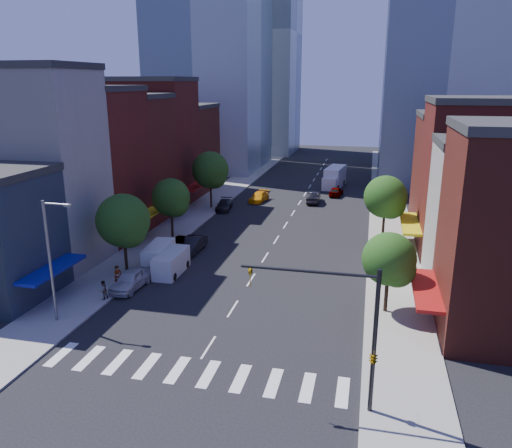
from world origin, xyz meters
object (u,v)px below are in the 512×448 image
(parked_car_second, at_px, (193,245))
(parked_car_third, at_px, (179,245))
(pedestrian_near, at_px, (118,277))
(cargo_van_near, at_px, (171,263))
(pedestrian_far, at_px, (103,290))
(parked_car_rear, at_px, (224,205))
(traffic_car_far, at_px, (336,191))
(taxi, at_px, (259,197))
(box_truck, at_px, (334,178))
(traffic_car_oncoming, at_px, (314,197))
(parked_car_front, at_px, (131,279))
(cargo_van_far, at_px, (159,255))

(parked_car_second, relative_size, parked_car_third, 0.88)
(pedestrian_near, bearing_deg, cargo_van_near, -1.11)
(parked_car_second, relative_size, pedestrian_far, 3.01)
(parked_car_rear, height_order, traffic_car_far, traffic_car_far)
(taxi, bearing_deg, parked_car_rear, -112.90)
(parked_car_second, distance_m, box_truck, 38.16)
(traffic_car_oncoming, xyz_separation_m, pedestrian_near, (-12.46, -35.01, 0.30))
(traffic_car_oncoming, bearing_deg, parked_car_rear, 29.05)
(parked_car_front, xyz_separation_m, taxi, (3.56, 33.67, -0.13))
(parked_car_front, distance_m, cargo_van_far, 5.78)
(traffic_car_oncoming, distance_m, pedestrian_far, 39.49)
(parked_car_third, xyz_separation_m, pedestrian_far, (-1.47, -12.50, 0.19))
(parked_car_front, xyz_separation_m, box_truck, (13.49, 46.53, 0.73))
(taxi, bearing_deg, pedestrian_near, -89.66)
(parked_car_front, height_order, cargo_van_near, cargo_van_near)
(box_truck, bearing_deg, taxi, -119.89)
(cargo_van_near, xyz_separation_m, pedestrian_far, (-3.00, -6.75, -0.09))
(cargo_van_near, bearing_deg, parked_car_rear, 94.18)
(pedestrian_near, bearing_deg, parked_car_rear, 31.87)
(cargo_van_near, bearing_deg, cargo_van_far, 137.24)
(parked_car_second, height_order, box_truck, box_truck)
(traffic_car_far, bearing_deg, pedestrian_far, 77.01)
(cargo_van_near, bearing_deg, traffic_car_far, 70.42)
(parked_car_rear, bearing_deg, parked_car_front, -97.15)
(traffic_car_far, relative_size, pedestrian_far, 2.71)
(traffic_car_far, xyz_separation_m, box_truck, (-0.84, 6.62, 0.84))
(cargo_van_near, height_order, traffic_car_oncoming, cargo_van_near)
(cargo_van_near, relative_size, pedestrian_far, 3.11)
(parked_car_front, xyz_separation_m, parked_car_third, (0.47, 9.73, -0.08))
(parked_car_front, height_order, pedestrian_far, pedestrian_far)
(box_truck, xyz_separation_m, pedestrian_far, (-14.49, -49.30, -0.63))
(parked_car_third, relative_size, traffic_car_oncoming, 1.08)
(parked_car_rear, relative_size, taxi, 0.98)
(parked_car_rear, bearing_deg, traffic_car_far, 33.21)
(traffic_car_far, relative_size, pedestrian_near, 2.19)
(parked_car_third, bearing_deg, cargo_van_near, -70.99)
(traffic_car_far, height_order, pedestrian_far, pedestrian_far)
(box_truck, distance_m, pedestrian_far, 51.39)
(parked_car_second, bearing_deg, parked_car_third, -158.92)
(cargo_van_far, bearing_deg, parked_car_front, -95.95)
(parked_car_second, bearing_deg, parked_car_rear, 97.62)
(parked_car_rear, bearing_deg, taxi, 51.97)
(taxi, distance_m, pedestrian_far, 36.72)
(parked_car_third, height_order, pedestrian_near, pedestrian_near)
(parked_car_front, xyz_separation_m, cargo_van_near, (2.00, 3.98, 0.20))
(parked_car_second, relative_size, pedestrian_near, 2.44)
(parked_car_third, xyz_separation_m, box_truck, (13.02, 36.80, 0.82))
(parked_car_third, bearing_deg, parked_car_second, 23.55)
(taxi, distance_m, box_truck, 16.27)
(parked_car_rear, distance_m, cargo_van_near, 23.83)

